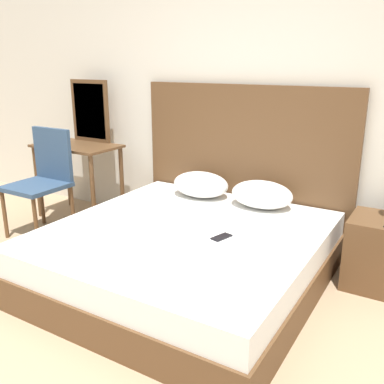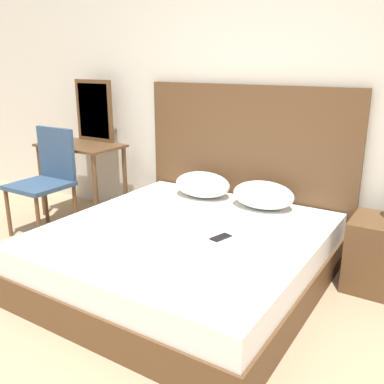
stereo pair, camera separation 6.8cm
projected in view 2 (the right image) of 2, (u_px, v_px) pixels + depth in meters
name	position (u px, v px, depth m)	size (l,w,h in m)	color
wall_back	(247.00, 88.00, 3.67)	(10.00, 0.06, 2.70)	silver
bed	(185.00, 256.00, 3.13)	(1.86, 1.92, 0.42)	brown
headboard	(245.00, 165.00, 3.78)	(1.95, 0.05, 1.39)	brown
pillow_left	(202.00, 185.00, 3.77)	(0.51, 0.37, 0.22)	white
pillow_right	(263.00, 195.00, 3.47)	(0.51, 0.37, 0.22)	white
phone_on_bed	(221.00, 237.00, 2.90)	(0.11, 0.16, 0.01)	black
vanity_desk	(81.00, 158.00, 4.37)	(0.85, 0.50, 0.77)	brown
vanity_mirror	(94.00, 111.00, 4.41)	(0.48, 0.03, 0.63)	brown
chair	(47.00, 174.00, 4.00)	(0.48, 0.49, 0.98)	#334C6B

